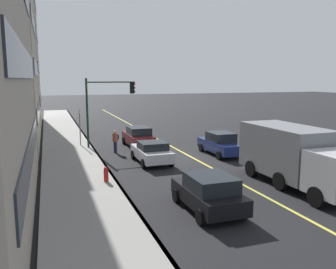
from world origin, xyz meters
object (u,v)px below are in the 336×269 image
car_white (152,152)px  street_sign_post (80,125)px  fire_hydrant (106,176)px  pedestrian_with_backpack (115,140)px  car_navy (221,144)px  truck_gray (296,155)px  traffic_light_mast (106,100)px  car_maroon (138,137)px  car_black (209,192)px

car_white → street_sign_post: street_sign_post is taller
street_sign_post → fire_hydrant: bearing=-178.4°
car_white → pedestrian_with_backpack: size_ratio=2.42×
car_white → car_navy: bearing=-82.5°
car_white → pedestrian_with_backpack: pedestrian_with_backpack is taller
pedestrian_with_backpack → street_sign_post: 3.96m
truck_gray → traffic_light_mast: 15.11m
car_maroon → car_navy: (-4.78, -4.85, -0.03)m
car_white → truck_gray: bearing=-142.1°
fire_hydrant → car_maroon: bearing=-23.8°
car_maroon → truck_gray: truck_gray is taller
car_navy → fire_hydrant: bearing=116.5°
car_black → car_maroon: 14.27m
traffic_light_mast → street_sign_post: bearing=61.7°
car_white → street_sign_post: size_ratio=1.34×
car_maroon → fire_hydrant: car_maroon is taller
pedestrian_with_backpack → street_sign_post: bearing=35.2°
car_navy → truck_gray: size_ratio=0.59×
pedestrian_with_backpack → car_white: bearing=-157.0°
car_maroon → car_navy: car_maroon is taller
car_black → car_navy: size_ratio=0.90×
car_black → car_navy: 10.97m
traffic_light_mast → car_white: bearing=-162.5°
traffic_light_mast → street_sign_post: size_ratio=1.80×
traffic_light_mast → street_sign_post: 3.00m
car_black → pedestrian_with_backpack: pedestrian_with_backpack is taller
truck_gray → street_sign_post: bearing=33.6°
traffic_light_mast → fire_hydrant: size_ratio=5.80×
car_white → truck_gray: size_ratio=0.56×
car_white → traffic_light_mast: size_ratio=0.75×
truck_gray → fire_hydrant: bearing=69.8°
car_navy → traffic_light_mast: size_ratio=0.79×
car_black → car_maroon: car_maroon is taller
traffic_light_mast → car_black: bearing=-173.4°
car_black → fire_hydrant: bearing=34.1°
car_black → car_navy: bearing=-30.2°
car_navy → truck_gray: bearing=-178.9°
fire_hydrant → car_white: bearing=-43.6°
car_white → street_sign_post: (7.01, 3.87, 1.05)m
car_navy → car_white: bearing=97.5°
car_white → street_sign_post: bearing=28.9°
car_navy → street_sign_post: street_sign_post is taller
car_black → truck_gray: truck_gray is taller
fire_hydrant → pedestrian_with_backpack: bearing=-14.3°
car_white → traffic_light_mast: 6.91m
truck_gray → car_navy: bearing=1.1°
truck_gray → car_white: bearing=37.9°
truck_gray → fire_hydrant: truck_gray is taller
car_maroon → truck_gray: (-12.57, -5.00, 0.77)m
pedestrian_with_backpack → traffic_light_mast: size_ratio=0.31×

